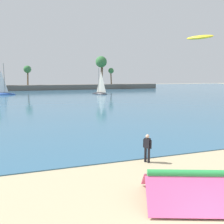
{
  "coord_description": "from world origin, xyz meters",
  "views": [
    {
      "loc": [
        -5.45,
        -4.69,
        5.01
      ],
      "look_at": [
        0.91,
        14.09,
        2.05
      ],
      "focal_mm": 39.16,
      "sensor_mm": 36.0,
      "label": 1
    }
  ],
  "objects_px": {
    "folded_kite": "(197,181)",
    "person_at_waterline": "(147,147)",
    "sailboat_near_shore": "(100,92)",
    "sailboat_mid_bay": "(3,92)",
    "kite_aloft_high_over_bay": "(200,37)"
  },
  "relations": [
    {
      "from": "folded_kite",
      "to": "sailboat_mid_bay",
      "type": "xyz_separation_m",
      "value": [
        -12.57,
        61.53,
        -0.01
      ]
    },
    {
      "from": "folded_kite",
      "to": "sailboat_near_shore",
      "type": "bearing_deg",
      "value": 78.03
    },
    {
      "from": "folded_kite",
      "to": "sailboat_near_shore",
      "type": "relative_size",
      "value": 0.65
    },
    {
      "from": "person_at_waterline",
      "to": "sailboat_near_shore",
      "type": "xyz_separation_m",
      "value": [
        11.65,
        51.03,
        -0.15
      ]
    },
    {
      "from": "person_at_waterline",
      "to": "sailboat_mid_bay",
      "type": "relative_size",
      "value": 0.19
    },
    {
      "from": "folded_kite",
      "to": "person_at_waterline",
      "type": "relative_size",
      "value": 2.93
    },
    {
      "from": "person_at_waterline",
      "to": "kite_aloft_high_over_bay",
      "type": "bearing_deg",
      "value": 44.7
    },
    {
      "from": "sailboat_near_shore",
      "to": "sailboat_mid_bay",
      "type": "xyz_separation_m",
      "value": [
        -24.38,
        5.83,
        0.1
      ]
    },
    {
      "from": "person_at_waterline",
      "to": "sailboat_near_shore",
      "type": "relative_size",
      "value": 0.22
    },
    {
      "from": "folded_kite",
      "to": "person_at_waterline",
      "type": "distance_m",
      "value": 4.67
    },
    {
      "from": "person_at_waterline",
      "to": "sailboat_mid_bay",
      "type": "height_order",
      "value": "sailboat_mid_bay"
    },
    {
      "from": "folded_kite",
      "to": "sailboat_mid_bay",
      "type": "distance_m",
      "value": 62.8
    },
    {
      "from": "folded_kite",
      "to": "sailboat_near_shore",
      "type": "xyz_separation_m",
      "value": [
        11.81,
        55.7,
        -0.11
      ]
    },
    {
      "from": "sailboat_mid_bay",
      "to": "kite_aloft_high_over_bay",
      "type": "relative_size",
      "value": 2.56
    },
    {
      "from": "sailboat_near_shore",
      "to": "folded_kite",
      "type": "bearing_deg",
      "value": -101.97
    }
  ]
}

